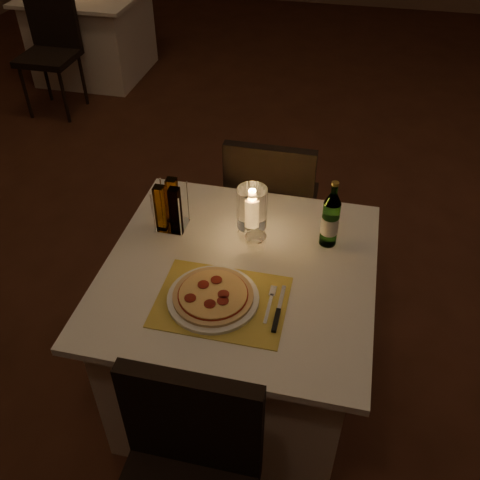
% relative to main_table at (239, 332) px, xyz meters
% --- Properties ---
extents(floor, '(8.00, 10.00, 0.02)m').
position_rel_main_table_xyz_m(floor, '(-0.01, 0.83, -0.38)').
color(floor, '#4C2618').
rests_on(floor, ground).
extents(main_table, '(1.00, 1.00, 0.74)m').
position_rel_main_table_xyz_m(main_table, '(0.00, 0.00, 0.00)').
color(main_table, white).
rests_on(main_table, ground).
extents(chair_near, '(0.42, 0.42, 0.90)m').
position_rel_main_table_xyz_m(chair_near, '(-0.00, -0.71, 0.18)').
color(chair_near, black).
rests_on(chair_near, ground).
extents(chair_far, '(0.42, 0.42, 0.90)m').
position_rel_main_table_xyz_m(chair_far, '(-0.00, 0.71, 0.18)').
color(chair_far, black).
rests_on(chair_far, ground).
extents(placemat, '(0.45, 0.34, 0.00)m').
position_rel_main_table_xyz_m(placemat, '(-0.02, -0.18, 0.37)').
color(placemat, gold).
rests_on(placemat, main_table).
extents(plate, '(0.32, 0.32, 0.01)m').
position_rel_main_table_xyz_m(plate, '(-0.05, -0.18, 0.38)').
color(plate, white).
rests_on(plate, placemat).
extents(pizza, '(0.28, 0.28, 0.02)m').
position_rel_main_table_xyz_m(pizza, '(-0.05, -0.18, 0.39)').
color(pizza, '#D8B77F').
rests_on(pizza, plate).
extents(fork, '(0.02, 0.18, 0.00)m').
position_rel_main_table_xyz_m(fork, '(0.14, -0.15, 0.37)').
color(fork, silver).
rests_on(fork, placemat).
extents(knife, '(0.02, 0.22, 0.01)m').
position_rel_main_table_xyz_m(knife, '(0.18, -0.21, 0.37)').
color(knife, black).
rests_on(knife, placemat).
extents(tumbler, '(0.08, 0.08, 0.08)m').
position_rel_main_table_xyz_m(tumbler, '(0.04, 0.10, 0.41)').
color(tumbler, white).
rests_on(tumbler, main_table).
extents(water_bottle, '(0.07, 0.07, 0.28)m').
position_rel_main_table_xyz_m(water_bottle, '(0.31, 0.22, 0.48)').
color(water_bottle, '#64A156').
rests_on(water_bottle, main_table).
extents(hurricane_candle, '(0.12, 0.12, 0.22)m').
position_rel_main_table_xyz_m(hurricane_candle, '(0.01, 0.19, 0.50)').
color(hurricane_candle, white).
rests_on(hurricane_candle, main_table).
extents(cruet_caddy, '(0.12, 0.12, 0.21)m').
position_rel_main_table_xyz_m(cruet_caddy, '(-0.32, 0.18, 0.46)').
color(cruet_caddy, white).
rests_on(cruet_caddy, main_table).
extents(neighbor_table_left, '(1.00, 1.00, 0.74)m').
position_rel_main_table_xyz_m(neighbor_table_left, '(-2.10, 3.15, 0.00)').
color(neighbor_table_left, white).
rests_on(neighbor_table_left, ground).
extents(neighbor_chair_la, '(0.42, 0.42, 0.90)m').
position_rel_main_table_xyz_m(neighbor_chair_la, '(-2.10, 2.43, 0.18)').
color(neighbor_chair_la, black).
rests_on(neighbor_chair_la, ground).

